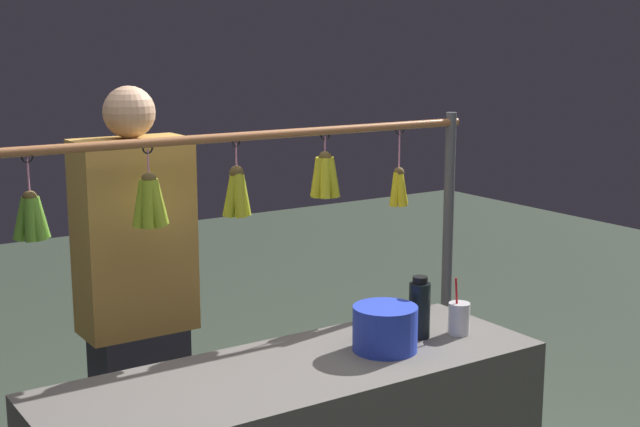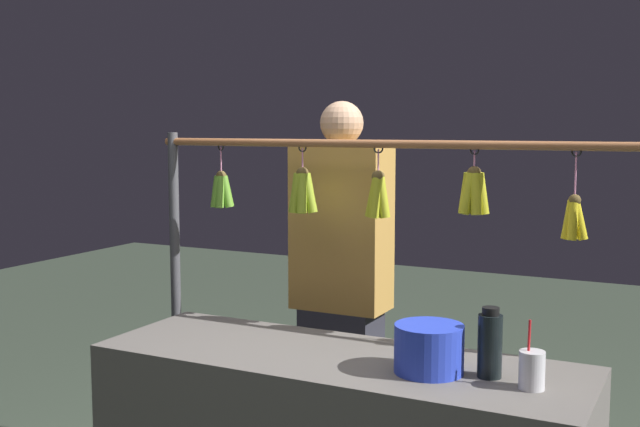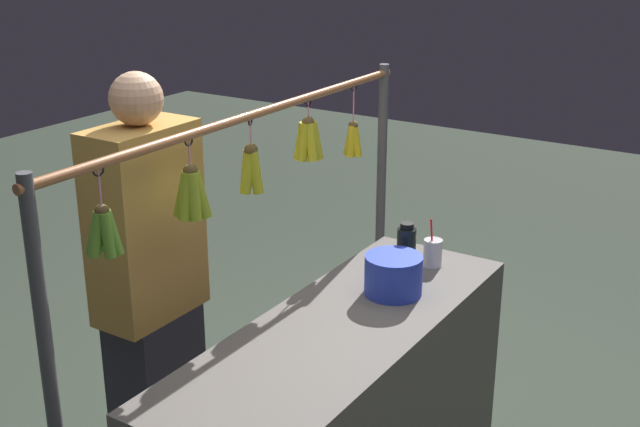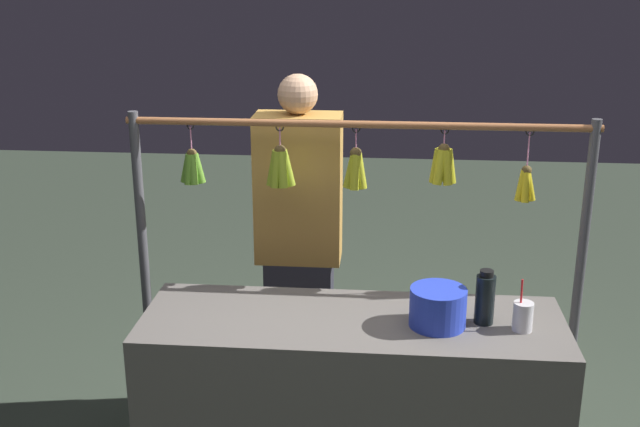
# 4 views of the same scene
# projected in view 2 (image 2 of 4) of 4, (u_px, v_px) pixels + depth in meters

# --- Properties ---
(display_rack) EXTENTS (2.03, 0.13, 1.59)m
(display_rack) POSITION_uv_depth(u_px,v_px,m) (375.00, 249.00, 3.03)
(display_rack) COLOR #4C4C51
(display_rack) RESTS_ON ground
(water_bottle) EXTENTS (0.08, 0.08, 0.23)m
(water_bottle) POSITION_uv_depth(u_px,v_px,m) (490.00, 344.00, 2.48)
(water_bottle) COLOR black
(water_bottle) RESTS_ON market_counter
(blue_bucket) EXTENTS (0.23, 0.23, 0.16)m
(blue_bucket) POSITION_uv_depth(u_px,v_px,m) (429.00, 349.00, 2.53)
(blue_bucket) COLOR blue
(blue_bucket) RESTS_ON market_counter
(drink_cup) EXTENTS (0.08, 0.08, 0.21)m
(drink_cup) POSITION_uv_depth(u_px,v_px,m) (532.00, 370.00, 2.37)
(drink_cup) COLOR silver
(drink_cup) RESTS_ON market_counter
(vendor_person) EXTENTS (0.41, 0.22, 1.72)m
(vendor_person) POSITION_uv_depth(u_px,v_px,m) (341.00, 301.00, 3.42)
(vendor_person) COLOR #2D2D38
(vendor_person) RESTS_ON ground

